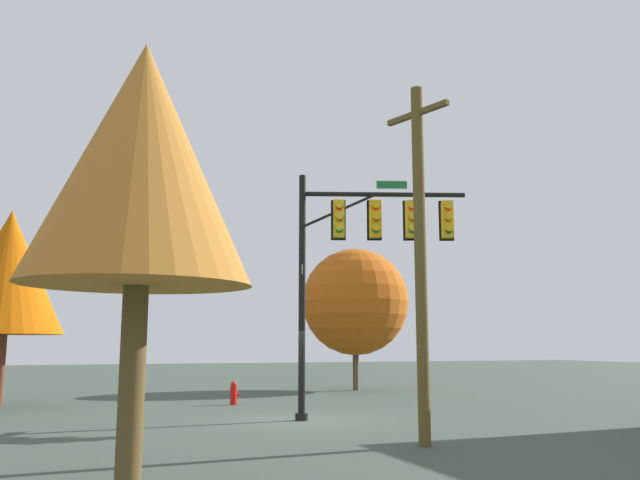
# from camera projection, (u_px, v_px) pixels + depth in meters

# --- Properties ---
(ground_plane) EXTENTS (120.00, 120.00, 0.00)m
(ground_plane) POSITION_uv_depth(u_px,v_px,m) (301.00, 420.00, 18.63)
(ground_plane) COLOR #3C493E
(signal_pole_assembly) EXTENTS (4.81, 2.18, 7.11)m
(signal_pole_assembly) POSITION_uv_depth(u_px,v_px,m) (369.00, 238.00, 19.50)
(signal_pole_assembly) COLOR black
(signal_pole_assembly) RESTS_ON ground_plane
(utility_pole) EXTENTS (0.67, 1.75, 7.90)m
(utility_pole) POSITION_uv_depth(u_px,v_px,m) (420.00, 253.00, 14.49)
(utility_pole) COLOR brown
(utility_pole) RESTS_ON ground_plane
(fire_hydrant) EXTENTS (0.33, 0.24, 0.83)m
(fire_hydrant) POSITION_uv_depth(u_px,v_px,m) (234.00, 393.00, 23.57)
(fire_hydrant) COLOR red
(fire_hydrant) RESTS_ON ground_plane
(tree_near) EXTENTS (3.97, 3.97, 6.88)m
(tree_near) POSITION_uv_depth(u_px,v_px,m) (8.00, 272.00, 23.37)
(tree_near) COLOR brown
(tree_near) RESTS_ON ground_plane
(tree_mid) EXTENTS (3.16, 3.16, 6.41)m
(tree_mid) POSITION_uv_depth(u_px,v_px,m) (142.00, 163.00, 9.29)
(tree_mid) COLOR brown
(tree_mid) RESTS_ON ground_plane
(tree_far) EXTENTS (5.09, 5.09, 6.71)m
(tree_far) POSITION_uv_depth(u_px,v_px,m) (355.00, 302.00, 31.71)
(tree_far) COLOR brown
(tree_far) RESTS_ON ground_plane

